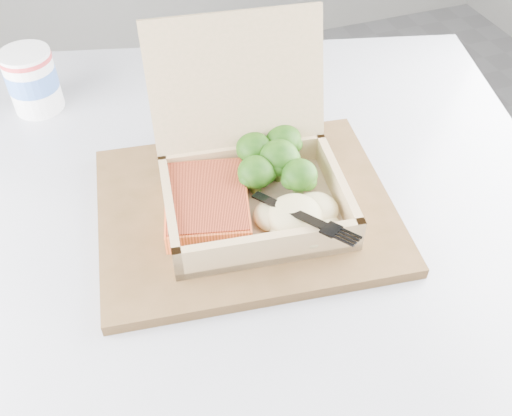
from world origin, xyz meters
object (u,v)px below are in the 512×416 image
object	(u,v)px
paper_cup	(32,79)
serving_tray	(246,209)
takeout_container	(249,164)
cafe_table	(229,318)

from	to	relation	value
paper_cup	serving_tray	bearing A→B (deg)	-55.40
serving_tray	paper_cup	distance (m)	0.39
takeout_container	paper_cup	world-z (taller)	takeout_container
takeout_container	paper_cup	size ratio (longest dim) A/B	2.61
cafe_table	paper_cup	size ratio (longest dim) A/B	11.47
takeout_container	serving_tray	bearing A→B (deg)	-116.06
takeout_container	paper_cup	distance (m)	0.38
cafe_table	paper_cup	xyz separation A→B (m)	(-0.19, 0.33, 0.25)
cafe_table	takeout_container	distance (m)	0.26
serving_tray	paper_cup	xyz separation A→B (m)	(-0.22, 0.32, 0.04)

